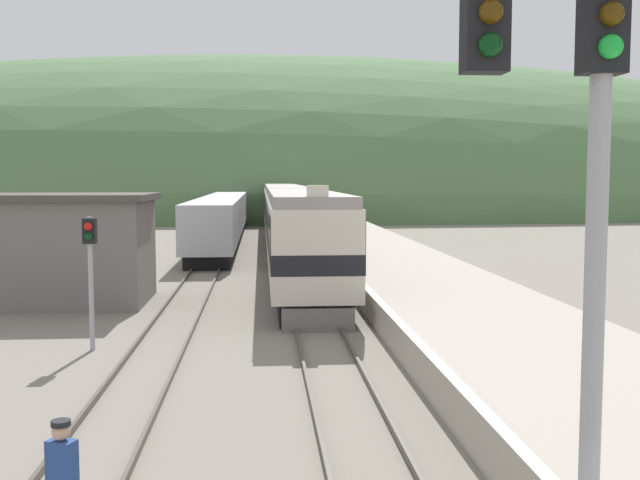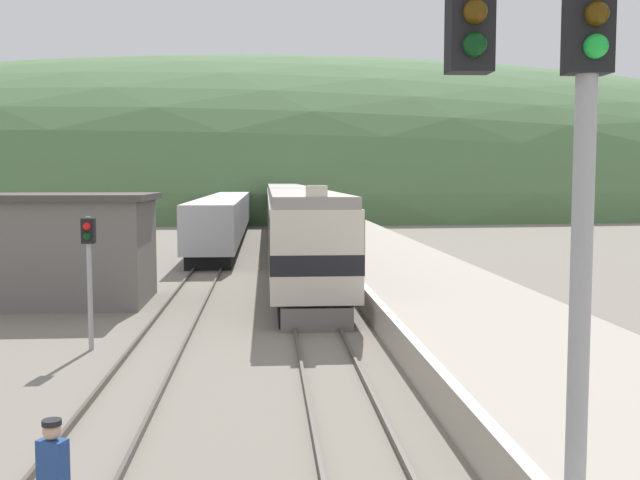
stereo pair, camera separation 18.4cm
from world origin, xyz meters
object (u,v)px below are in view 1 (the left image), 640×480
siding_train (224,217)px  express_train_lead_car (302,235)px  carriage_second (286,213)px  signal_mast_main (601,121)px  signal_post_siding (90,255)px  carriage_third (279,203)px  track_worker (62,479)px

siding_train → express_train_lead_car: bearing=-79.7°
carriage_second → express_train_lead_car: bearing=-90.0°
express_train_lead_car → signal_mast_main: size_ratio=2.58×
siding_train → signal_post_siding: 37.54m
signal_mast_main → carriage_second: bearing=91.6°
siding_train → carriage_second: bearing=-43.8°
carriage_third → siding_train: (-4.69, -16.30, -0.53)m
carriage_third → signal_mast_main: (1.35, -68.32, 3.07)m
carriage_second → signal_post_siding: carriage_second is taller
carriage_second → signal_mast_main: size_ratio=2.54×
carriage_second → signal_mast_main: (1.35, -47.52, 3.07)m
siding_train → track_worker: siding_train is taller
carriage_second → track_worker: bearing=-95.5°
carriage_third → track_worker: bearing=-93.8°
signal_mast_main → signal_post_siding: size_ratio=2.06×
carriage_third → track_worker: 65.73m
siding_train → signal_post_siding: (-1.88, -37.48, 0.93)m
siding_train → signal_mast_main: (6.04, -52.02, 3.60)m
signal_post_siding → track_worker: bearing=-79.2°
signal_mast_main → signal_post_siding: bearing=118.6°
signal_mast_main → signal_post_siding: 16.77m
carriage_second → signal_mast_main: 47.64m
carriage_second → siding_train: (-4.69, 4.49, -0.53)m
carriage_third → signal_post_siding: size_ratio=5.25×
express_train_lead_car → carriage_second: (0.00, 21.20, -0.01)m
carriage_second → signal_post_siding: 33.64m
siding_train → signal_post_siding: size_ratio=10.66×
track_worker → carriage_second: bearing=84.5°
track_worker → signal_mast_main: bearing=-25.8°
carriage_second → carriage_third: 20.80m
siding_train → signal_mast_main: bearing=-83.4°
express_train_lead_car → track_worker: (-4.33, -23.57, -1.30)m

